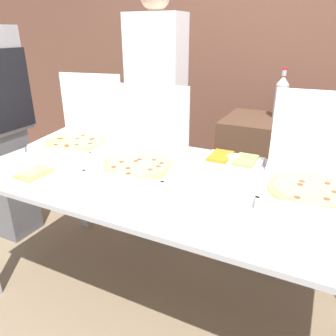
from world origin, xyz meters
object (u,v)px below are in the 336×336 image
at_px(paper_plate_front_left, 34,174).
at_px(soda_bottle, 281,97).
at_px(person_guest_plaid, 157,114).
at_px(pizza_box_near_right, 314,176).
at_px(veggie_tray, 232,161).
at_px(soda_can_silver, 303,115).
at_px(pizza_box_far_right, 81,133).
at_px(pizza_box_far_left, 142,154).

bearing_deg(paper_plate_front_left, soda_bottle, 53.45).
distance_m(soda_bottle, person_guest_plaid, 0.90).
bearing_deg(soda_bottle, pizza_box_near_right, -71.08).
xyz_separation_m(veggie_tray, soda_bottle, (0.12, 0.74, 0.25)).
bearing_deg(paper_plate_front_left, person_guest_plaid, 79.66).
relative_size(soda_bottle, person_guest_plaid, 0.19).
distance_m(paper_plate_front_left, soda_can_silver, 1.72).
height_order(pizza_box_near_right, veggie_tray, pizza_box_near_right).
bearing_deg(soda_can_silver, pizza_box_far_right, -150.71).
height_order(pizza_box_near_right, soda_can_silver, pizza_box_near_right).
bearing_deg(person_guest_plaid, soda_bottle, -157.47).
bearing_deg(pizza_box_far_right, soda_can_silver, 19.44).
height_order(paper_plate_front_left, soda_bottle, soda_bottle).
distance_m(pizza_box_far_left, pizza_box_near_right, 0.87).
xyz_separation_m(pizza_box_far_right, person_guest_plaid, (0.30, 0.50, 0.06)).
distance_m(pizza_box_far_left, paper_plate_front_left, 0.58).
height_order(paper_plate_front_left, person_guest_plaid, person_guest_plaid).
bearing_deg(pizza_box_far_right, person_guest_plaid, 48.93).
bearing_deg(soda_can_silver, soda_bottle, 146.57).
xyz_separation_m(pizza_box_far_right, soda_can_silver, (1.29, 0.72, 0.10)).
distance_m(soda_bottle, soda_can_silver, 0.22).
distance_m(pizza_box_far_right, soda_can_silver, 1.48).
bearing_deg(person_guest_plaid, veggie_tray, 150.35).
xyz_separation_m(pizza_box_far_left, soda_bottle, (0.56, 1.00, 0.20)).
height_order(pizza_box_far_left, soda_bottle, soda_bottle).
height_order(soda_can_silver, person_guest_plaid, person_guest_plaid).
distance_m(pizza_box_far_right, paper_plate_front_left, 0.53).
bearing_deg(pizza_box_near_right, person_guest_plaid, 149.53).
bearing_deg(soda_bottle, person_guest_plaid, -157.47).
xyz_separation_m(pizza_box_near_right, veggie_tray, (-0.43, 0.16, -0.06)).
relative_size(veggie_tray, soda_bottle, 0.92).
xyz_separation_m(pizza_box_far_left, person_guest_plaid, (-0.26, 0.66, 0.06)).
bearing_deg(pizza_box_far_left, pizza_box_near_right, -1.30).
relative_size(pizza_box_near_right, veggie_tray, 1.54).
xyz_separation_m(paper_plate_front_left, veggie_tray, (0.88, 0.62, 0.01)).
relative_size(paper_plate_front_left, person_guest_plaid, 0.13).
bearing_deg(soda_can_silver, person_guest_plaid, -167.11).
xyz_separation_m(pizza_box_far_left, pizza_box_near_right, (0.87, 0.10, 0.00)).
distance_m(veggie_tray, person_guest_plaid, 0.81).
xyz_separation_m(paper_plate_front_left, person_guest_plaid, (0.18, 1.01, 0.12)).
relative_size(paper_plate_front_left, soda_bottle, 0.72).
distance_m(pizza_box_far_right, veggie_tray, 1.01).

